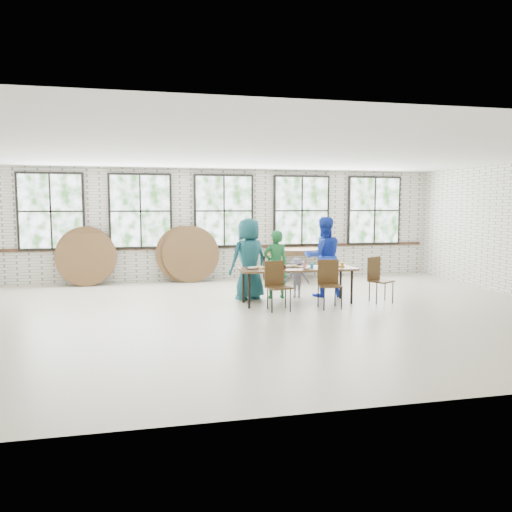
% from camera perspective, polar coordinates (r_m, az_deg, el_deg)
% --- Properties ---
extents(room, '(12.00, 12.00, 12.00)m').
position_cam_1_polar(room, '(13.57, -3.69, 4.97)').
color(room, '#B8AE92').
rests_on(room, ground).
extents(dining_table, '(2.41, 0.84, 0.74)m').
position_cam_1_polar(dining_table, '(10.33, 4.74, -1.65)').
color(dining_table, brown).
rests_on(dining_table, ground).
extents(chair_near_left, '(0.51, 0.50, 0.95)m').
position_cam_1_polar(chair_near_left, '(9.69, 2.36, -2.92)').
color(chair_near_left, '#473017').
rests_on(chair_near_left, ground).
extents(chair_near_right, '(0.48, 0.46, 0.95)m').
position_cam_1_polar(chair_near_right, '(10.01, 8.34, -2.69)').
color(chair_near_right, '#473017').
rests_on(chair_near_right, ground).
extents(chair_spare, '(0.56, 0.56, 0.95)m').
position_cam_1_polar(chair_spare, '(10.78, 13.70, -2.18)').
color(chair_spare, '#473017').
rests_on(chair_spare, ground).
extents(adult_teal, '(0.99, 0.81, 1.75)m').
position_cam_1_polar(adult_teal, '(10.72, -0.84, -0.35)').
color(adult_teal, navy).
rests_on(adult_teal, ground).
extents(adult_green, '(0.56, 0.38, 1.49)m').
position_cam_1_polar(adult_green, '(10.87, 2.27, -0.97)').
color(adult_green, '#1D6F36').
rests_on(adult_green, ground).
extents(toddler, '(0.60, 0.39, 0.88)m').
position_cam_1_polar(toddler, '(11.04, 4.69, -2.48)').
color(toddler, '#18133B').
rests_on(toddler, ground).
extents(adult_blue, '(0.90, 0.72, 1.77)m').
position_cam_1_polar(adult_blue, '(11.18, 7.72, -0.09)').
color(adult_blue, blue).
rests_on(adult_blue, ground).
extents(storage_table, '(1.83, 0.82, 0.74)m').
position_cam_1_polar(storage_table, '(13.54, 4.42, 0.12)').
color(storage_table, brown).
rests_on(storage_table, ground).
extents(tabletop_clutter, '(2.08, 0.65, 0.11)m').
position_cam_1_polar(tabletop_clutter, '(10.32, 5.32, -1.24)').
color(tabletop_clutter, black).
rests_on(tabletop_clutter, dining_table).
extents(round_tops_stacked, '(1.50, 1.50, 0.13)m').
position_cam_1_polar(round_tops_stacked, '(13.53, 4.42, 0.62)').
color(round_tops_stacked, brown).
rests_on(round_tops_stacked, storage_table).
extents(round_tops_leaning, '(4.16, 0.49, 1.50)m').
position_cam_1_polar(round_tops_leaning, '(13.29, -13.36, 0.08)').
color(round_tops_leaning, brown).
rests_on(round_tops_leaning, ground).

